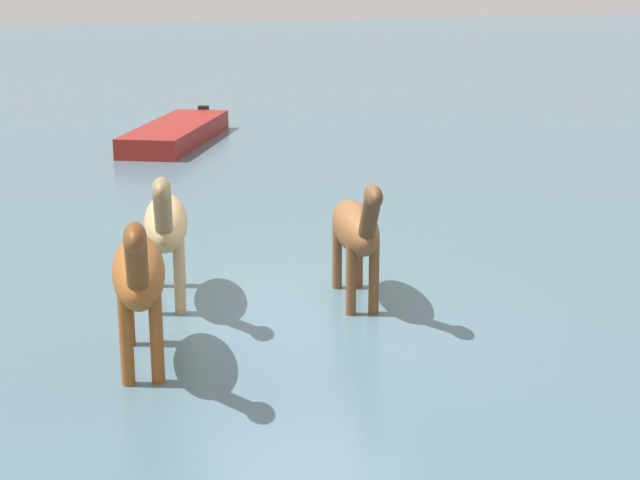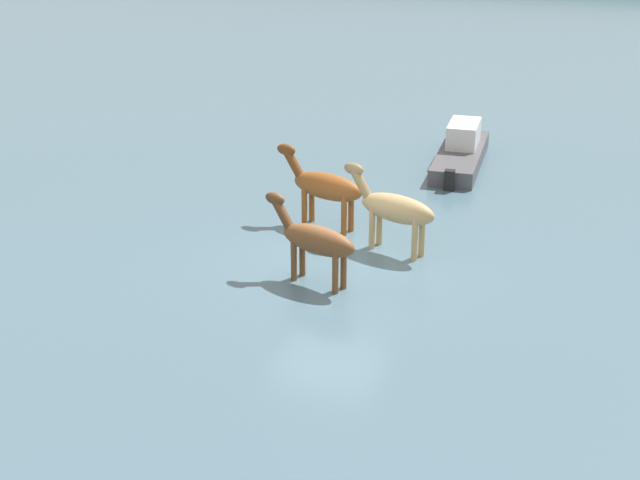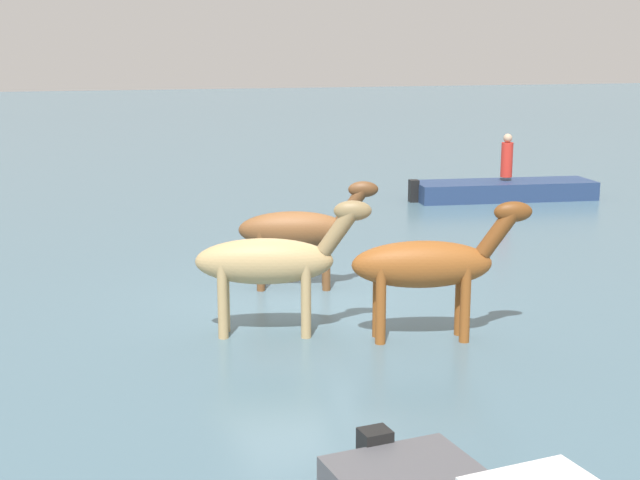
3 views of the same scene
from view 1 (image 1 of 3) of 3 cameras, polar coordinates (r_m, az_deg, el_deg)
The scene contains 5 objects.
ground_plane at distance 12.70m, azimuth -0.95°, elevation -4.13°, with size 161.56×161.56×0.00m, color #476675.
horse_lead at distance 12.66m, azimuth 2.19°, elevation 0.65°, with size 2.38×1.07×1.86m.
horse_mid_herd at distance 10.72m, azimuth -10.81°, elevation -2.04°, with size 2.54×1.06×1.97m.
horse_rear_stallion at distance 12.83m, azimuth -9.23°, elevation 0.91°, with size 2.51×1.13×1.96m.
boat_skiff_near at distance 25.81m, azimuth -8.58°, elevation 6.21°, with size 5.43×4.28×0.76m.
Camera 1 is at (-10.93, 4.87, 4.26)m, focal length 53.41 mm.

